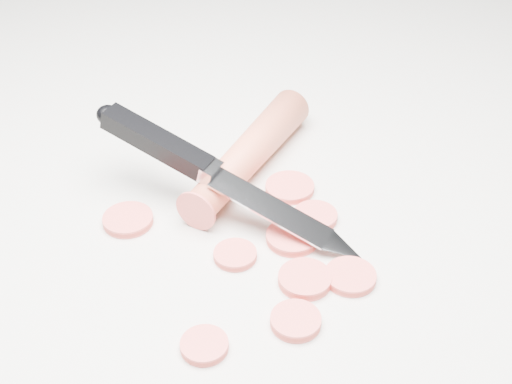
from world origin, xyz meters
name	(u,v)px	position (x,y,z in m)	size (l,w,h in m)	color
ground	(203,222)	(0.00, 0.00, 0.00)	(2.40, 2.40, 0.00)	silver
carrot	(249,154)	(0.06, 0.04, 0.02)	(0.03, 0.03, 0.17)	#E85D3F
carrot_slice_0	(204,345)	(-0.05, -0.11, 0.00)	(0.03, 0.03, 0.01)	#EF4F49
carrot_slice_1	(305,279)	(0.03, -0.09, 0.00)	(0.04, 0.04, 0.01)	#EF4F49
carrot_slice_2	(292,237)	(0.05, -0.05, 0.00)	(0.04, 0.04, 0.01)	#EF4F49
carrot_slice_3	(296,321)	(0.01, -0.12, 0.00)	(0.03, 0.03, 0.01)	#EF4F49
carrot_slice_4	(290,187)	(0.08, 0.00, 0.00)	(0.04, 0.04, 0.01)	#EF4F49
carrot_slice_5	(128,220)	(-0.05, 0.03, 0.00)	(0.04, 0.04, 0.01)	#EF4F49
carrot_slice_6	(235,255)	(0.00, -0.05, 0.00)	(0.03, 0.03, 0.01)	#EF4F49
carrot_slice_7	(350,276)	(0.06, -0.11, 0.00)	(0.04, 0.04, 0.01)	#EF4F49
carrot_slice_8	(315,216)	(0.08, -0.04, 0.00)	(0.03, 0.03, 0.01)	#EF4F49
kitchen_knife	(225,177)	(0.02, 0.00, 0.03)	(0.15, 0.21, 0.07)	silver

